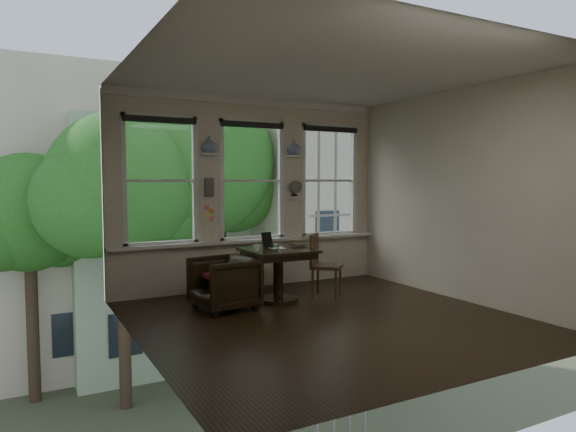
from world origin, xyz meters
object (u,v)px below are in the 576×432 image
mug (257,248)px  laptop (302,246)px  armchair_left (224,283)px  table (278,275)px  side_chair_right (327,266)px

mug → laptop: bearing=4.6°
armchair_left → laptop: 1.27m
table → side_chair_right: 0.77m
laptop → mug: 0.73m
table → mug: size_ratio=9.17×
armchair_left → side_chair_right: bearing=83.7°
side_chair_right → mug: 1.17m
side_chair_right → laptop: (-0.40, 0.05, 0.30)m
table → armchair_left: table is taller
armchair_left → side_chair_right: size_ratio=0.84×
table → laptop: (0.37, -0.01, 0.39)m
side_chair_right → armchair_left: bearing=134.4°
side_chair_right → laptop: bearing=126.8°
laptop → mug: bearing=-177.0°
armchair_left → mug: mug is taller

